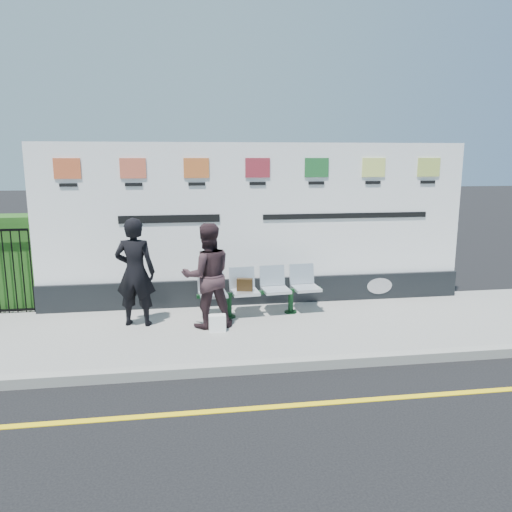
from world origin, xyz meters
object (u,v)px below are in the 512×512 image
(billboard, at_px, (257,235))
(woman_left, at_px, (135,272))
(bench, at_px, (260,302))
(woman_right, at_px, (207,276))

(billboard, distance_m, woman_left, 2.41)
(woman_left, bearing_deg, bench, -163.06)
(billboard, xyz_separation_m, woman_right, (-1.00, -1.24, -0.44))
(woman_right, bearing_deg, bench, -162.73)
(billboard, bearing_deg, woman_right, -129.02)
(bench, bearing_deg, woman_left, -179.16)
(billboard, height_order, woman_left, billboard)
(bench, bearing_deg, billboard, 80.92)
(billboard, height_order, bench, billboard)
(woman_left, bearing_deg, billboard, -144.39)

